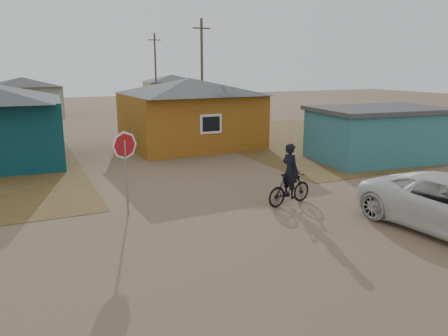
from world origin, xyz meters
The scene contains 10 objects.
ground centered at (0.00, 0.00, 0.00)m, with size 120.00×120.00×0.00m, color brown.
grass_ne centered at (14.00, 13.00, 0.01)m, with size 20.00×18.00×0.00m, color brown.
house_yellow centered at (2.50, 14.00, 2.00)m, with size 7.72×6.76×3.90m.
shed_turquoise centered at (9.50, 6.50, 1.31)m, with size 6.71×4.93×2.60m.
house_pale_west centered at (-6.00, 34.00, 1.86)m, with size 7.04×6.15×3.60m.
house_beige_east centered at (10.00, 40.00, 1.86)m, with size 6.95×6.05×3.60m.
utility_pole_near centered at (6.50, 22.00, 4.14)m, with size 1.40×0.20×8.00m.
utility_pole_far centered at (7.50, 38.00, 4.14)m, with size 1.40×0.20×8.00m.
stop_sign centered at (-3.54, 3.48, 1.93)m, with size 0.86×0.07×2.64m.
cyclist centered at (1.60, 2.22, 0.76)m, with size 1.91×0.87×2.09m.
Camera 1 is at (-6.27, -9.57, 4.54)m, focal length 35.00 mm.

